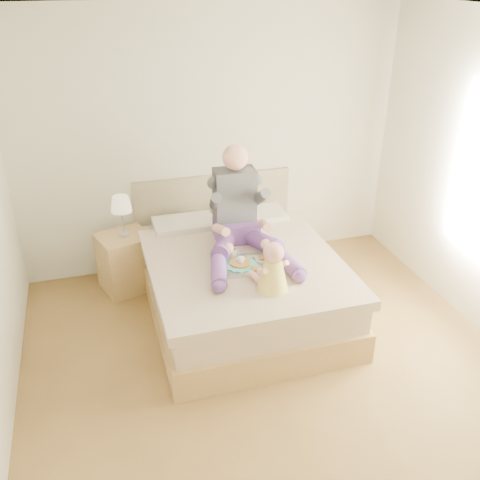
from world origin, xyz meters
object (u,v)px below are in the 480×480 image
object	(u,v)px
bed	(239,278)
baby	(272,270)
tray	(251,262)
adult	(239,218)
nightstand	(126,262)

from	to	relation	value
bed	baby	size ratio (longest dim) A/B	5.16
tray	bed	bearing A→B (deg)	103.51
bed	tray	bearing A→B (deg)	-84.36
bed	adult	bearing A→B (deg)	70.09
adult	baby	distance (m)	0.81
bed	adult	distance (m)	0.58
nightstand	baby	bearing A→B (deg)	-68.93
tray	baby	bearing A→B (deg)	-75.17
nightstand	baby	world-z (taller)	baby
bed	baby	bearing A→B (deg)	-83.59
nightstand	baby	xyz separation A→B (m)	(1.08, -1.35, 0.49)
bed	adult	size ratio (longest dim) A/B	1.87
nightstand	tray	bearing A→B (deg)	-60.15
baby	adult	bearing A→B (deg)	71.56
nightstand	tray	xyz separation A→B (m)	(1.03, -0.94, 0.35)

